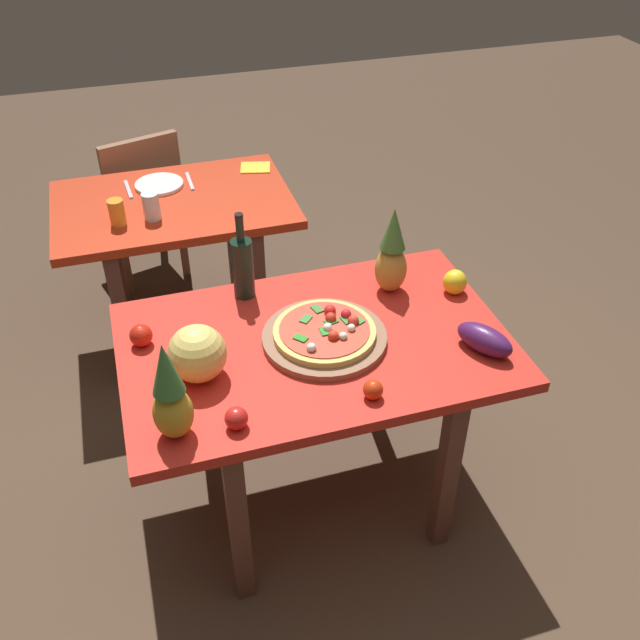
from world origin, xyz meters
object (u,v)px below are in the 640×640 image
Objects in this scene: display_table at (315,362)px; drinking_glass_water at (151,206)px; melon at (197,353)px; dining_chair at (140,199)px; pineapple_left at (392,255)px; pizza at (326,331)px; napkin_folded at (255,168)px; pizza_board at (324,338)px; fork_utensil at (128,189)px; eggplant at (485,339)px; tomato_beside_pepper at (373,390)px; tomato_at_corner at (236,418)px; dinner_plate at (159,184)px; wine_bottle at (243,266)px; pineapple_right at (170,396)px; bell_pepper at (455,282)px; tomato_near_board at (141,335)px; knife_utensil at (190,181)px; drinking_glass_juice at (117,212)px; background_table at (176,223)px.

display_table is 10.91× the size of drinking_glass_water.
display_table is 7.03× the size of melon.
pineapple_left is (0.79, -1.51, 0.41)m from dining_chair.
pizza is at bearing -145.51° from pineapple_left.
pizza_board is at bearing -93.13° from napkin_folded.
fork_utensil is at bearing 104.78° from drinking_glass_water.
tomato_beside_pepper is (-0.42, -0.10, -0.01)m from eggplant.
drinking_glass_water is at bearing 94.13° from tomato_at_corner.
pineapple_left is at bearing -56.86° from dinner_plate.
melon is 0.83× the size of dinner_plate.
pizza_board reaches higher than napkin_folded.
wine_bottle is 5.35× the size of tomato_beside_pepper.
pineapple_right is 3.48× the size of bell_pepper.
pizza_board is 0.55m from bell_pepper.
tomato_near_board reaches higher than tomato_at_corner.
dinner_plate is 1.57× the size of napkin_folded.
knife_utensil is (0.20, 0.30, -0.05)m from drinking_glass_water.
drinking_glass_juice is at bearing 142.64° from bell_pepper.
background_table is 3.18× the size of pineapple_right.
pizza is at bearing 27.45° from pineapple_right.
eggplant is 1.61m from drinking_glass_juice.
background_table is at bearing 54.43° from drinking_glass_water.
tomato_beside_pepper is (0.59, -0.03, -0.12)m from pineapple_right.
dinner_plate is at bearing 106.75° from pizza_board.
dining_chair is at bearing 80.75° from drinking_glass_juice.
fork_utensil is at bearing 96.15° from tomato_at_corner.
melon reaches higher than dining_chair.
melon is (0.05, -1.78, 0.36)m from dining_chair.
pineapple_right is 1.83× the size of knife_utensil.
pineapple_right reaches higher than tomato_beside_pepper.
eggplant is 0.91× the size of dinner_plate.
tomato_at_corner reaches higher than tomato_beside_pepper.
drinking_glass_water is at bearing 111.06° from wine_bottle.
dinner_plate is at bearing 80.51° from tomato_near_board.
drinking_glass_water is at bearing -125.57° from background_table.
pineapple_left reaches higher than tomato_near_board.
display_table is at bearing -167.81° from bell_pepper.
drinking_glass_water is at bearing 112.96° from display_table.
pineapple_right is at bearing -83.09° from tomato_near_board.
wine_bottle is 0.87m from eggplant.
bell_pepper reaches higher than knife_utensil.
napkin_folded is at bearing 86.87° from pizza_board.
tomato_beside_pepper is 1.66m from dinner_plate.
melon is at bearing 170.77° from eggplant.
knife_utensil is (0.34, 0.30, -0.05)m from drinking_glass_juice.
eggplant is (0.48, -0.20, 0.00)m from pizza.
pineapple_left is (0.35, 0.21, 0.24)m from display_table.
napkin_folded is (0.60, 1.63, -0.14)m from pineapple_right.
drinking_glass_water is at bearing 114.56° from pizza.
tomato_beside_pepper is (0.09, -0.31, 0.12)m from display_table.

